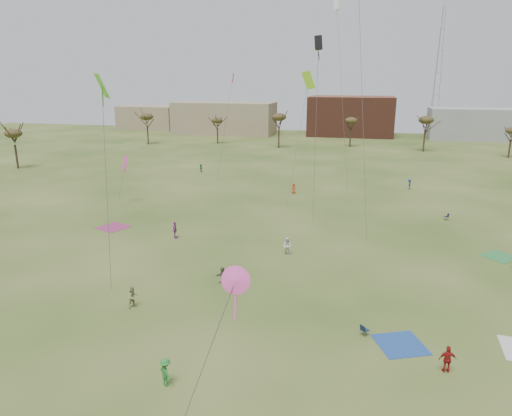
% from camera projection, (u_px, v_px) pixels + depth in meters
% --- Properties ---
extents(ground, '(260.00, 260.00, 0.00)m').
position_uv_depth(ground, '(220.00, 319.00, 35.11)').
color(ground, '#2A4716').
rests_on(ground, ground).
extents(flyer_near_center, '(1.31, 1.21, 1.77)m').
position_uv_depth(flyer_near_center, '(166.00, 372.00, 27.37)').
color(flyer_near_center, '#297B2D').
rests_on(flyer_near_center, ground).
extents(spectator_fore_a, '(1.12, 0.60, 1.81)m').
position_uv_depth(spectator_fore_a, '(448.00, 359.00, 28.58)').
color(spectator_fore_a, '#A41D1C').
rests_on(spectator_fore_a, ground).
extents(spectator_fore_b, '(1.05, 1.11, 1.80)m').
position_uv_depth(spectator_fore_b, '(133.00, 297.00, 36.74)').
color(spectator_fore_b, '#96945F').
rests_on(spectator_fore_b, ground).
extents(spectator_fore_c, '(1.06, 1.38, 1.46)m').
position_uv_depth(spectator_fore_c, '(223.00, 275.00, 41.21)').
color(spectator_fore_c, '#4D4837').
rests_on(spectator_fore_c, ground).
extents(spectator_mid_d, '(0.80, 1.24, 1.96)m').
position_uv_depth(spectator_mid_d, '(175.00, 230.00, 52.52)').
color(spectator_mid_d, '#9D4199').
rests_on(spectator_mid_d, ground).
extents(spectator_mid_e, '(1.09, 0.97, 1.86)m').
position_uv_depth(spectator_mid_e, '(287.00, 246.00, 47.65)').
color(spectator_mid_e, white).
rests_on(spectator_mid_e, ground).
extents(flyer_far_a, '(0.91, 1.44, 1.48)m').
position_uv_depth(flyer_far_a, '(201.00, 168.00, 89.67)').
color(flyer_far_a, '#236939').
rests_on(flyer_far_a, ground).
extents(flyer_far_b, '(0.93, 0.81, 1.61)m').
position_uv_depth(flyer_far_b, '(294.00, 188.00, 72.90)').
color(flyer_far_b, '#C84422').
rests_on(flyer_far_b, ground).
extents(flyer_far_c, '(0.70, 1.13, 1.68)m').
position_uv_depth(flyer_far_c, '(409.00, 184.00, 75.50)').
color(flyer_far_c, navy).
rests_on(flyer_far_c, ground).
extents(blanket_blue, '(4.08, 4.08, 0.03)m').
position_uv_depth(blanket_blue, '(400.00, 345.00, 31.76)').
color(blanket_blue, '#234D9A').
rests_on(blanket_blue, ground).
extents(blanket_plum, '(4.16, 4.16, 0.03)m').
position_uv_depth(blanket_plum, '(113.00, 227.00, 56.54)').
color(blanket_plum, '#9D3063').
rests_on(blanket_plum, ground).
extents(blanket_olive, '(4.12, 4.12, 0.03)m').
position_uv_depth(blanket_olive, '(499.00, 257.00, 47.29)').
color(blanket_olive, '#318741').
rests_on(blanket_olive, ground).
extents(camp_chair_center, '(0.74, 0.74, 0.87)m').
position_uv_depth(camp_chair_center, '(364.00, 332.00, 32.84)').
color(camp_chair_center, '#16243D').
rests_on(camp_chair_center, ground).
extents(camp_chair_right, '(0.64, 0.60, 0.87)m').
position_uv_depth(camp_chair_right, '(446.00, 218.00, 59.41)').
color(camp_chair_right, '#161336').
rests_on(camp_chair_right, ground).
extents(kites_aloft, '(66.56, 59.56, 27.77)m').
position_uv_depth(kites_aloft, '(317.00, 61.00, 53.62)').
color(kites_aloft, '#E51A44').
rests_on(kites_aloft, ground).
extents(tree_line, '(117.44, 49.32, 8.91)m').
position_uv_depth(tree_line, '(310.00, 124.00, 107.83)').
color(tree_line, '#3A2B1E').
rests_on(tree_line, ground).
extents(building_tan, '(32.00, 14.00, 10.00)m').
position_uv_depth(building_tan, '(225.00, 118.00, 149.13)').
color(building_tan, '#937F60').
rests_on(building_tan, ground).
extents(building_brick, '(26.00, 16.00, 12.00)m').
position_uv_depth(building_brick, '(351.00, 116.00, 144.62)').
color(building_brick, brown).
rests_on(building_brick, ground).
extents(building_grey, '(24.00, 12.00, 9.00)m').
position_uv_depth(building_grey, '(471.00, 124.00, 135.36)').
color(building_grey, gray).
rests_on(building_grey, ground).
extents(building_tan_west, '(20.00, 12.00, 8.00)m').
position_uv_depth(building_tan_west, '(149.00, 118.00, 162.63)').
color(building_tan_west, '#937F60').
rests_on(building_tan_west, ground).
extents(radio_tower, '(1.51, 1.72, 41.00)m').
position_uv_depth(radio_tower, '(438.00, 72.00, 140.11)').
color(radio_tower, '#9EA3A8').
rests_on(radio_tower, ground).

